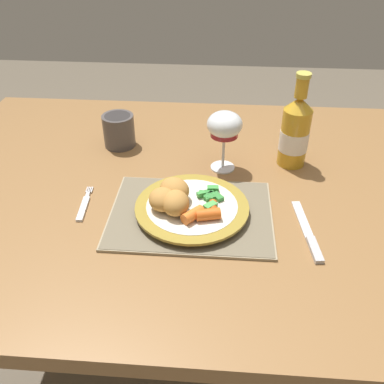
# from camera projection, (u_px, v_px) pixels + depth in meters

# --- Properties ---
(ground_plane) EXTENTS (6.00, 6.00, 0.00)m
(ground_plane) POSITION_uv_depth(u_px,v_px,m) (200.00, 366.00, 1.44)
(ground_plane) COLOR brown
(dining_table) EXTENTS (1.38, 0.94, 0.74)m
(dining_table) POSITION_uv_depth(u_px,v_px,m) (202.00, 213.00, 1.06)
(dining_table) COLOR olive
(dining_table) RESTS_ON ground
(placemat) EXTENTS (0.35, 0.26, 0.01)m
(placemat) POSITION_uv_depth(u_px,v_px,m) (191.00, 214.00, 0.91)
(placemat) COLOR gray
(placemat) RESTS_ON dining_table
(dinner_plate) EXTENTS (0.24, 0.24, 0.02)m
(dinner_plate) POSITION_uv_depth(u_px,v_px,m) (192.00, 208.00, 0.91)
(dinner_plate) COLOR white
(dinner_plate) RESTS_ON placemat
(breaded_croquettes) EXTENTS (0.10, 0.13, 0.05)m
(breaded_croquettes) POSITION_uv_depth(u_px,v_px,m) (171.00, 197.00, 0.89)
(breaded_croquettes) COLOR #B77F3D
(breaded_croquettes) RESTS_ON dinner_plate
(green_beans_pile) EXTENTS (0.06, 0.09, 0.02)m
(green_beans_pile) POSITION_uv_depth(u_px,v_px,m) (210.00, 196.00, 0.92)
(green_beans_pile) COLOR #338438
(green_beans_pile) RESTS_ON dinner_plate
(glazed_carrots) EXTENTS (0.08, 0.08, 0.02)m
(glazed_carrots) POSITION_uv_depth(u_px,v_px,m) (203.00, 213.00, 0.86)
(glazed_carrots) COLOR orange
(glazed_carrots) RESTS_ON dinner_plate
(fork) EXTENTS (0.02, 0.13, 0.01)m
(fork) POSITION_uv_depth(u_px,v_px,m) (84.00, 206.00, 0.94)
(fork) COLOR silver
(fork) RESTS_ON dining_table
(table_knife) EXTENTS (0.04, 0.19, 0.01)m
(table_knife) POSITION_uv_depth(u_px,v_px,m) (309.00, 235.00, 0.86)
(table_knife) COLOR silver
(table_knife) RESTS_ON dining_table
(wine_glass) EXTENTS (0.08, 0.08, 0.15)m
(wine_glass) POSITION_uv_depth(u_px,v_px,m) (225.00, 127.00, 1.01)
(wine_glass) COLOR silver
(wine_glass) RESTS_ON dining_table
(bottle) EXTENTS (0.07, 0.07, 0.24)m
(bottle) POSITION_uv_depth(u_px,v_px,m) (295.00, 131.00, 1.04)
(bottle) COLOR gold
(bottle) RESTS_ON dining_table
(drinking_cup) EXTENTS (0.08, 0.08, 0.09)m
(drinking_cup) POSITION_uv_depth(u_px,v_px,m) (119.00, 130.00, 1.14)
(drinking_cup) COLOR #4C4747
(drinking_cup) RESTS_ON dining_table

